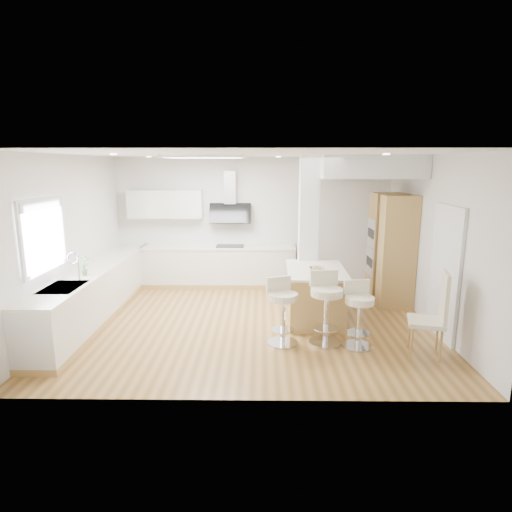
{
  "coord_description": "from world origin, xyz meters",
  "views": [
    {
      "loc": [
        0.18,
        -6.93,
        2.64
      ],
      "look_at": [
        0.09,
        0.4,
        1.07
      ],
      "focal_mm": 30.0,
      "sensor_mm": 36.0,
      "label": 1
    }
  ],
  "objects_px": {
    "bar_stool_a": "(282,308)",
    "bar_stool_c": "(359,311)",
    "peninsula": "(315,294)",
    "bar_stool_b": "(326,304)",
    "dining_chair": "(435,312)"
  },
  "relations": [
    {
      "from": "bar_stool_a",
      "to": "bar_stool_c",
      "type": "xyz_separation_m",
      "value": [
        1.11,
        -0.1,
        -0.01
      ]
    },
    {
      "from": "bar_stool_a",
      "to": "bar_stool_c",
      "type": "distance_m",
      "value": 1.11
    },
    {
      "from": "peninsula",
      "to": "bar_stool_b",
      "type": "height_order",
      "value": "bar_stool_b"
    },
    {
      "from": "peninsula",
      "to": "bar_stool_a",
      "type": "height_order",
      "value": "bar_stool_a"
    },
    {
      "from": "dining_chair",
      "to": "bar_stool_a",
      "type": "bearing_deg",
      "value": -176.58
    },
    {
      "from": "bar_stool_a",
      "to": "dining_chair",
      "type": "xyz_separation_m",
      "value": [
        2.09,
        -0.4,
        0.09
      ]
    },
    {
      "from": "bar_stool_c",
      "to": "peninsula",
      "type": "bearing_deg",
      "value": 107.46
    },
    {
      "from": "peninsula",
      "to": "dining_chair",
      "type": "distance_m",
      "value": 2.07
    },
    {
      "from": "peninsula",
      "to": "bar_stool_b",
      "type": "distance_m",
      "value": 1.02
    },
    {
      "from": "dining_chair",
      "to": "peninsula",
      "type": "bearing_deg",
      "value": 149.93
    },
    {
      "from": "peninsula",
      "to": "bar_stool_a",
      "type": "xyz_separation_m",
      "value": [
        -0.62,
        -1.04,
        0.11
      ]
    },
    {
      "from": "peninsula",
      "to": "bar_stool_c",
      "type": "height_order",
      "value": "bar_stool_c"
    },
    {
      "from": "bar_stool_a",
      "to": "bar_stool_b",
      "type": "relative_size",
      "value": 0.92
    },
    {
      "from": "peninsula",
      "to": "bar_stool_b",
      "type": "xyz_separation_m",
      "value": [
        0.03,
        -1.01,
        0.16
      ]
    },
    {
      "from": "bar_stool_b",
      "to": "bar_stool_c",
      "type": "distance_m",
      "value": 0.48
    }
  ]
}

